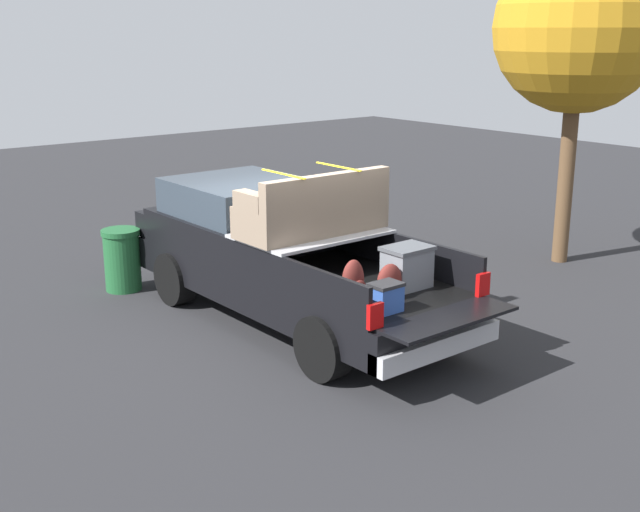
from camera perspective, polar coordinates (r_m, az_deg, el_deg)
ground_plane at (r=11.44m, az=-1.90°, el=-4.68°), size 40.00×40.00×0.00m
pickup_truck at (r=11.42m, az=-3.01°, el=0.31°), size 6.05×2.06×2.23m
tree_background at (r=14.50m, az=17.75°, el=14.99°), size 2.82×2.82×5.41m
trash_can at (r=13.06m, az=-13.77°, el=-0.24°), size 0.60×0.60×0.98m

